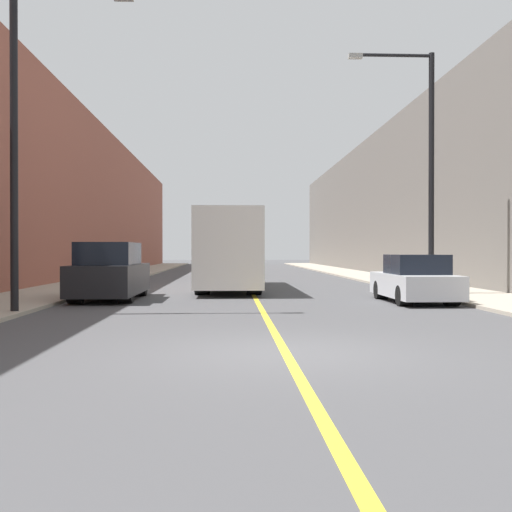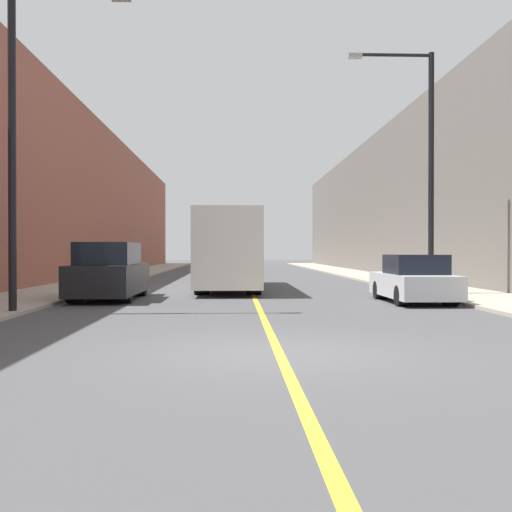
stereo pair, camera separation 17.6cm
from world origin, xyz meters
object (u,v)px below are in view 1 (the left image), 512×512
at_px(bus, 228,249).
at_px(car_right_near, 415,281).
at_px(parked_suv_left, 110,273).
at_px(street_lamp_right, 424,156).
at_px(street_lamp_left, 25,126).

xyz_separation_m(bus, car_right_near, (5.92, -6.91, -1.02)).
relative_size(parked_suv_left, car_right_near, 1.14).
height_order(car_right_near, street_lamp_right, street_lamp_right).
distance_m(car_right_near, street_lamp_right, 5.17).
distance_m(parked_suv_left, car_right_near, 10.00).
xyz_separation_m(car_right_near, street_lamp_right, (1.13, 2.54, 4.36)).
bearing_deg(street_lamp_left, bus, 62.98).
distance_m(bus, street_lamp_left, 11.79).
relative_size(parked_suv_left, street_lamp_right, 0.57).
distance_m(street_lamp_left, street_lamp_right, 13.51).
bearing_deg(car_right_near, bus, 130.61).
bearing_deg(street_lamp_right, parked_suv_left, -174.64).
distance_m(bus, street_lamp_right, 8.95).
bearing_deg(street_lamp_left, parked_suv_left, 75.69).
relative_size(bus, street_lamp_left, 1.30).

